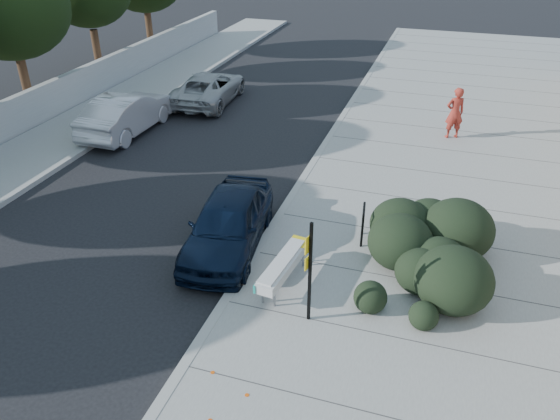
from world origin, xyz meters
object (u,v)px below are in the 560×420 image
Objects in this scene: sedan_navy at (228,223)px; pedestrian at (455,113)px; bench at (284,265)px; sign_post at (310,266)px; wagon_silver at (127,113)px; bike_rack at (363,221)px; suv_silver at (209,88)px.

pedestrian is at bearing 53.52° from sedan_navy.
bench is 1.55m from sign_post.
sedan_navy is 2.27× the size of pedestrian.
sign_post is 12.61m from wagon_silver.
suv_silver is at bearing 124.77° from bike_rack.
suv_silver is (-5.20, 10.32, -0.07)m from sedan_navy.
sedan_navy is at bearing 138.10° from wagon_silver.
pedestrian reaches higher than wagon_silver.
pedestrian is (5.08, 9.05, 0.36)m from sedan_navy.
sign_post is 3.55m from sedan_navy.
suv_silver reaches higher than bench.
bike_rack is 3.42m from sedan_navy.
wagon_silver is 12.13m from pedestrian.
sign_post is 0.52× the size of wagon_silver.
bench is 1.16× the size of pedestrian.
bike_rack is 8.11m from pedestrian.
bike_rack is (1.37, 2.35, 0.07)m from bench.
sedan_navy reaches higher than suv_silver.
sign_post is (0.85, -1.00, 0.84)m from bench.
bench is at bearing -39.88° from sedan_navy.
wagon_silver reaches higher than bench.
wagon_silver reaches higher than sedan_navy.
pedestrian is at bearing 168.97° from suv_silver.
sedan_navy is at bearing 35.51° from pedestrian.
sedan_navy is at bearing -167.90° from bike_rack.
suv_silver is 10.37m from pedestrian.
suv_silver reaches higher than bike_rack.
pedestrian is (10.28, -1.27, 0.43)m from suv_silver.
sedan_navy is 10.39m from pedestrian.
wagon_silver is at bearing 66.07° from suv_silver.
sedan_navy is 11.56m from suv_silver.
pedestrian is at bearing 79.04° from bench.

